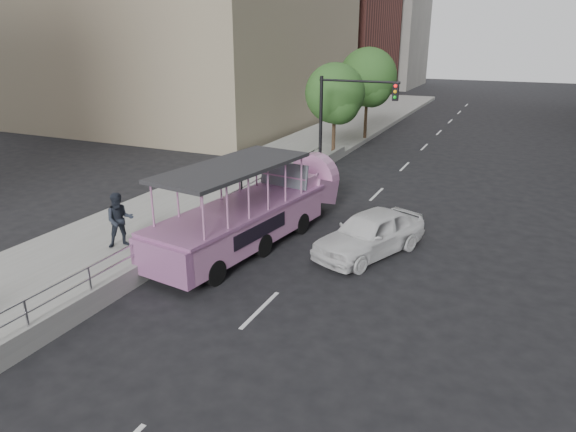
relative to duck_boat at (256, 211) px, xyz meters
name	(u,v)px	position (x,y,z in m)	size (l,w,h in m)	color
ground	(261,274)	(1.48, -2.49, -1.16)	(160.00, 160.00, 0.00)	black
sidewalk	(252,176)	(-4.27, 7.51, -1.01)	(5.50, 80.00, 0.30)	#A1A19C
kerb_wall	(212,226)	(-1.64, -0.49, -0.68)	(0.24, 30.00, 0.36)	#9A9995
guardrail	(211,209)	(-1.64, -0.49, -0.02)	(0.07, 22.00, 0.71)	silver
duck_boat	(256,211)	(0.00, 0.00, 0.00)	(3.51, 9.65, 3.13)	black
car	(370,233)	(4.13, 0.51, -0.39)	(1.83, 4.54, 1.55)	white
pedestrian_mid	(120,220)	(-3.62, -3.08, 0.10)	(0.94, 0.73, 1.92)	#222732
parking_sign	(242,183)	(-1.52, 1.61, 0.45)	(0.24, 0.53, 2.54)	black
traffic_signal	(343,110)	(-0.23, 10.01, 2.34)	(4.20, 0.32, 5.20)	black
street_tree_near	(336,96)	(-1.82, 13.43, 2.66)	(3.52, 3.52, 5.72)	#392819
street_tree_far	(369,80)	(-1.62, 19.43, 3.14)	(3.97, 3.97, 6.45)	#392819
midrise_stone_b	(367,14)	(-14.52, 61.51, 8.84)	(16.00, 14.00, 20.00)	gray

